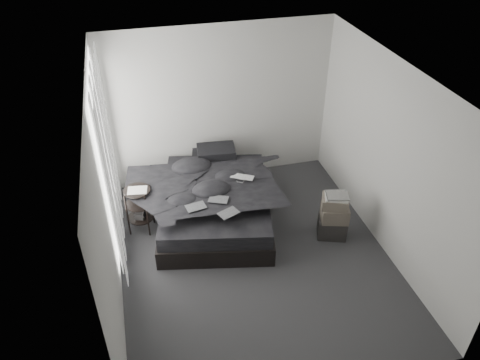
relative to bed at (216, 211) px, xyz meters
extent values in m
cube|color=#303033|center=(0.34, -0.93, -0.14)|extent=(3.60, 4.20, 0.01)
cube|color=white|center=(0.34, -0.93, 2.46)|extent=(3.60, 4.20, 0.01)
cube|color=beige|center=(0.34, 1.17, 1.16)|extent=(3.60, 0.01, 2.60)
cube|color=beige|center=(0.34, -3.03, 1.16)|extent=(3.60, 0.01, 2.60)
cube|color=beige|center=(-1.46, -0.93, 1.16)|extent=(0.01, 4.20, 2.60)
cube|color=beige|center=(2.14, -0.93, 1.16)|extent=(0.01, 4.20, 2.60)
cube|color=white|center=(-1.44, -0.03, 1.21)|extent=(0.02, 2.00, 2.30)
cube|color=white|center=(-1.39, -0.03, 1.14)|extent=(0.06, 2.12, 2.48)
cube|color=black|center=(0.00, 0.00, 0.00)|extent=(1.99, 2.38, 0.28)
cube|color=black|center=(0.00, 0.00, 0.25)|extent=(1.91, 2.30, 0.22)
imported|color=black|center=(-0.01, -0.05, 0.49)|extent=(1.88, 2.07, 0.24)
cube|color=black|center=(0.12, 0.81, 0.44)|extent=(0.70, 0.55, 0.14)
cube|color=black|center=(0.18, 0.77, 0.57)|extent=(0.63, 0.47, 0.13)
imported|color=silver|center=(0.39, -0.03, 0.62)|extent=(0.40, 0.35, 0.03)
cube|color=black|center=(-0.36, -0.49, 0.61)|extent=(0.29, 0.22, 0.01)
cube|color=black|center=(-0.03, -0.41, 0.62)|extent=(0.31, 0.27, 0.01)
cube|color=black|center=(0.03, -0.73, 0.63)|extent=(0.31, 0.26, 0.01)
cylinder|color=black|center=(-1.10, 0.06, 0.21)|extent=(0.48, 0.48, 0.70)
cube|color=white|center=(-1.10, 0.05, 0.56)|extent=(0.29, 0.24, 0.01)
cube|color=black|center=(-0.75, -0.39, -0.07)|extent=(0.17, 0.23, 0.15)
cube|color=black|center=(1.55, -0.77, 0.01)|extent=(0.48, 0.43, 0.30)
cube|color=#564E44|center=(1.55, -0.79, 0.27)|extent=(0.44, 0.39, 0.23)
cube|color=#564E44|center=(1.54, -0.77, 0.46)|extent=(0.44, 0.40, 0.16)
cube|color=silver|center=(1.55, -0.77, 0.55)|extent=(0.37, 0.33, 0.03)
cube|color=silver|center=(1.55, -0.79, 0.58)|extent=(0.34, 0.30, 0.03)
camera|label=1|loc=(-1.02, -5.42, 4.42)|focal=35.00mm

